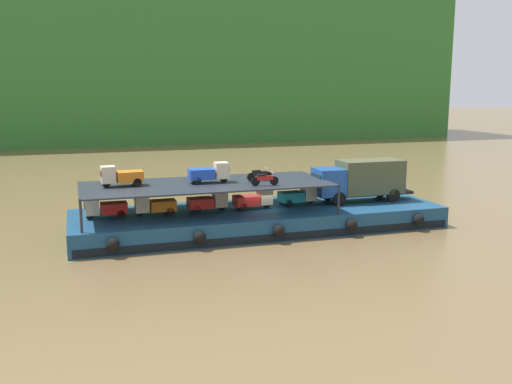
% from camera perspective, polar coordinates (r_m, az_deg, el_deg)
% --- Properties ---
extents(ground_plane, '(400.00, 400.00, 0.00)m').
position_cam_1_polar(ground_plane, '(40.65, 0.35, -3.72)').
color(ground_plane, brown).
extents(hillside_far_bank, '(120.88, 27.96, 36.02)m').
position_cam_1_polar(hillside_far_bank, '(112.99, -11.91, 15.49)').
color(hillside_far_bank, '#33702D').
rests_on(hillside_far_bank, ground).
extents(cargo_barge, '(26.04, 8.24, 1.50)m').
position_cam_1_polar(cargo_barge, '(40.44, 0.37, -2.71)').
color(cargo_barge, navy).
rests_on(cargo_barge, ground).
extents(covered_lorry, '(7.88, 2.37, 3.10)m').
position_cam_1_polar(covered_lorry, '(43.27, 10.46, 1.29)').
color(covered_lorry, '#1E4C99').
rests_on(covered_lorry, cargo_barge).
extents(cargo_rack, '(16.84, 6.82, 2.00)m').
position_cam_1_polar(cargo_rack, '(38.95, -4.96, 0.77)').
color(cargo_rack, '#232833').
rests_on(cargo_rack, cargo_barge).
extents(mini_truck_lower_stern, '(2.75, 1.22, 1.38)m').
position_cam_1_polar(mini_truck_lower_stern, '(38.61, -14.90, -1.51)').
color(mini_truck_lower_stern, red).
rests_on(mini_truck_lower_stern, cargo_barge).
extents(mini_truck_lower_aft, '(2.74, 1.21, 1.38)m').
position_cam_1_polar(mini_truck_lower_aft, '(38.72, -10.15, -1.28)').
color(mini_truck_lower_aft, orange).
rests_on(mini_truck_lower_aft, cargo_barge).
extents(mini_truck_lower_mid, '(2.78, 1.28, 1.38)m').
position_cam_1_polar(mini_truck_lower_mid, '(39.43, -4.82, -0.94)').
color(mini_truck_lower_mid, red).
rests_on(mini_truck_lower_mid, cargo_barge).
extents(mini_truck_lower_fore, '(2.79, 1.29, 1.38)m').
position_cam_1_polar(mini_truck_lower_fore, '(40.09, -0.24, -0.72)').
color(mini_truck_lower_fore, red).
rests_on(mini_truck_lower_fore, cargo_barge).
extents(mini_truck_lower_bow, '(2.80, 1.30, 1.38)m').
position_cam_1_polar(mini_truck_lower_bow, '(41.61, 4.24, -0.33)').
color(mini_truck_lower_bow, teal).
rests_on(mini_truck_lower_bow, cargo_barge).
extents(mini_truck_upper_stern, '(2.79, 1.29, 1.38)m').
position_cam_1_polar(mini_truck_upper_stern, '(38.60, -13.38, 1.58)').
color(mini_truck_upper_stern, orange).
rests_on(mini_truck_upper_stern, cargo_rack).
extents(mini_truck_upper_mid, '(2.77, 1.25, 1.38)m').
position_cam_1_polar(mini_truck_upper_mid, '(39.09, -4.68, 1.94)').
color(mini_truck_upper_mid, '#1E47B7').
rests_on(mini_truck_upper_mid, cargo_rack).
extents(motorcycle_upper_port, '(1.90, 0.55, 0.87)m').
position_cam_1_polar(motorcycle_upper_port, '(37.85, 0.86, 1.29)').
color(motorcycle_upper_port, black).
rests_on(motorcycle_upper_port, cargo_rack).
extents(motorcycle_upper_centre, '(1.90, 0.55, 0.87)m').
position_cam_1_polar(motorcycle_upper_centre, '(39.86, 0.33, 1.76)').
color(motorcycle_upper_centre, black).
rests_on(motorcycle_upper_centre, cargo_rack).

